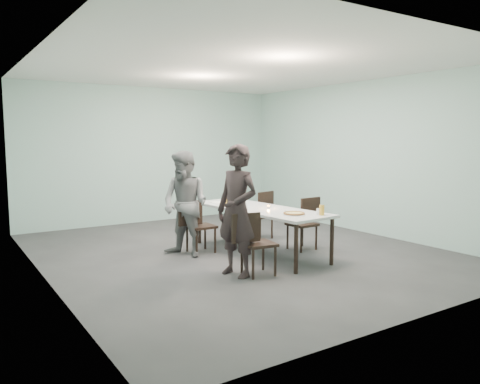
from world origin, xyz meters
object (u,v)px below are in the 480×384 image
chair_near_right (306,220)px  side_plate (290,210)px  table (259,211)px  diner_far (185,204)px  chair_far_left (197,223)px  beer_glass (322,210)px  water_tumbler (319,212)px  tealight (269,207)px  amber_tumbler (227,201)px  chair_far_right (262,212)px  pizza (294,214)px  diner_near (237,211)px  chair_near_left (253,239)px

chair_near_right → side_plate: size_ratio=4.83×
table → diner_far: bearing=156.5°
chair_far_left → side_plate: 1.54m
beer_glass → water_tumbler: (-0.01, 0.05, -0.03)m
table → chair_far_left: 1.04m
tealight → amber_tumbler: amber_tumbler is taller
diner_far → chair_far_left: bearing=85.4°
chair_far_left → chair_far_right: (1.59, 0.37, 0.00)m
table → chair_near_right: (0.83, -0.18, -0.19)m
chair_far_left → amber_tumbler: bearing=12.7°
chair_far_right → tealight: 1.30m
chair_far_right → pizza: bearing=54.6°
side_plate → chair_far_left: bearing=134.8°
chair_far_right → beer_glass: size_ratio=5.80×
water_tumbler → beer_glass: bearing=-79.5°
pizza → tealight: 0.72m
chair_far_right → pizza: (-0.72, -1.80, 0.27)m
diner_near → water_tumbler: diner_near is taller
chair_far_left → chair_near_right: bearing=-24.0°
chair_near_right → side_plate: chair_near_right is taller
table → beer_glass: size_ratio=17.78×
chair_near_right → pizza: bearing=37.6°
table → pizza: size_ratio=7.84×
tealight → diner_far: bearing=152.1°
diner_near → amber_tumbler: size_ratio=22.44×
chair_far_left → diner_far: 0.43m
side_plate → tealight: size_ratio=3.21×
diner_far → beer_glass: 2.13m
chair_near_left → beer_glass: bearing=1.2°
chair_far_left → tealight: (0.93, -0.72, 0.27)m
diner_far → chair_near_right: bearing=45.2°
chair_near_left → tealight: (0.88, 0.84, 0.27)m
chair_near_right → chair_far_right: size_ratio=1.00×
beer_glass → chair_near_left: bearing=174.1°
side_plate → diner_far: bearing=143.2°
chair_far_right → beer_glass: (-0.40, -2.05, 0.32)m
chair_near_left → chair_far_left: size_ratio=1.00×
diner_far → tealight: diner_far is taller
chair_far_left → side_plate: size_ratio=4.83×
diner_near → beer_glass: diner_near is taller
chair_near_left → chair_near_right: 1.82m
pizza → tealight: (0.07, 0.71, 0.00)m
table → diner_far: (-1.10, 0.48, 0.15)m
table → chair_far_right: chair_far_right is taller
pizza → table: bearing=90.9°
tealight → chair_far_left: bearing=142.3°
chair_near_right → tealight: chair_near_right is taller
chair_far_right → amber_tumbler: size_ratio=10.88×
chair_far_left → diner_near: bearing=-95.2°
chair_near_left → diner_near: (-0.18, 0.12, 0.40)m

